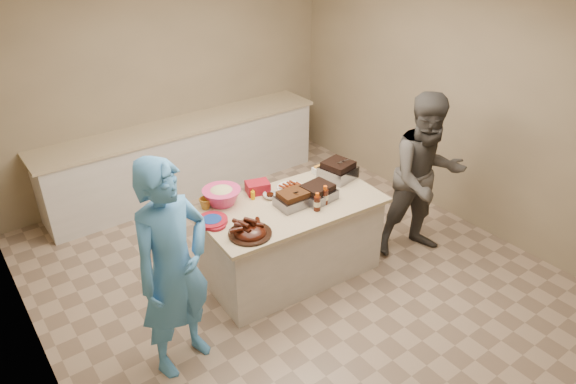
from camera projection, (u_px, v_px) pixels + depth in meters
room at (290, 274)px, 5.15m from camera, size 4.50×5.00×2.70m
back_counter at (186, 157)px, 6.47m from camera, size 3.60×0.64×0.90m
island at (291, 273)px, 5.16m from camera, size 1.76×1.00×0.81m
rib_platter at (250, 234)px, 4.32m from camera, size 0.40×0.40×0.15m
pulled_pork_tray at (293, 206)px, 4.73m from camera, size 0.32×0.24×0.09m
brisket_tray at (317, 199)px, 4.83m from camera, size 0.35×0.30×0.10m
roasting_pan at (338, 178)px, 5.21m from camera, size 0.36×0.36×0.12m
coleslaw_bowl at (222, 203)px, 4.77m from camera, size 0.38×0.38×0.25m
sausage_plate at (290, 188)px, 5.03m from camera, size 0.29×0.29×0.04m
mac_cheese_dish at (331, 173)px, 5.31m from camera, size 0.34×0.26×0.09m
bbq_bottle_a at (317, 210)px, 4.66m from camera, size 0.06×0.06×0.18m
bbq_bottle_b at (325, 204)px, 4.76m from camera, size 0.07×0.07×0.19m
mustard_bottle at (253, 199)px, 4.84m from camera, size 0.04×0.04×0.11m
sauce_bowl at (270, 198)px, 4.86m from camera, size 0.14×0.05×0.14m
plate_stack_large at (212, 222)px, 4.48m from camera, size 0.29×0.29×0.03m
plate_stack_small at (216, 226)px, 4.43m from camera, size 0.18×0.18×0.02m
plastic_cup at (206, 208)px, 4.69m from camera, size 0.12×0.11×0.11m
basket_stack at (258, 192)px, 4.95m from camera, size 0.26×0.22×0.11m
guest_blue at (185, 357)px, 4.20m from camera, size 1.10×1.91×0.43m
guest_gray at (415, 248)px, 5.53m from camera, size 1.41×1.92×0.66m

